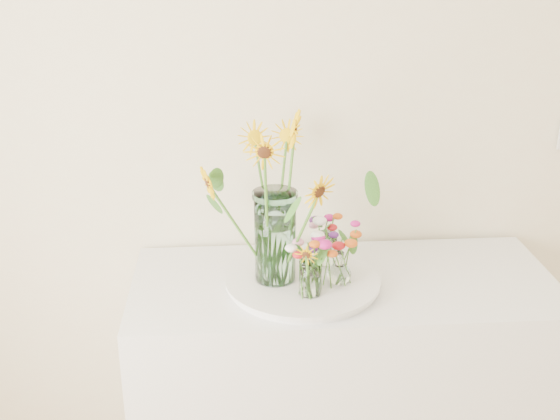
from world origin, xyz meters
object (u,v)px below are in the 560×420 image
Objects in this scene: tray at (303,283)px; mason_jar at (275,237)px; small_vase_b at (339,268)px; small_vase_c at (327,249)px; counter at (340,393)px; small_vase_a at (310,278)px.

tray is 0.19m from mason_jar.
small_vase_c reaches higher than small_vase_b.
mason_jar is 0.23m from small_vase_b.
counter is 0.67m from mason_jar.
small_vase_a is at bearing -111.12° from small_vase_c.
tray is 4.01× the size of small_vase_a.
small_vase_c is at bearing 98.53° from small_vase_b.
small_vase_a is at bearing -145.08° from small_vase_b.
counter is 12.12× the size of small_vase_c.
small_vase_b is (0.20, -0.04, -0.10)m from mason_jar.
small_vase_c is (0.09, 0.10, 0.07)m from tray.
tray is 0.13m from small_vase_a.
small_vase_c is (-0.05, 0.07, 0.53)m from counter.
tray is at bearing -4.48° from mason_jar.
tray is (-0.14, -0.04, 0.46)m from counter.
tray is 0.16m from small_vase_c.
small_vase_b is at bearing -11.23° from mason_jar.
small_vase_b reaches higher than counter.
small_vase_c is at bearing 48.57° from tray.
counter is 0.54m from small_vase_b.
mason_jar is 2.74× the size of small_vase_b.
tray is 4.12× the size of small_vase_c.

